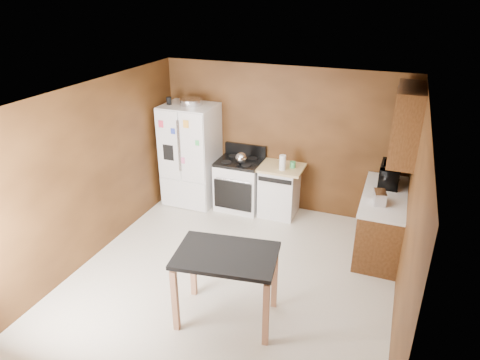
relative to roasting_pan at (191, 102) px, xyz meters
The scene contains 18 objects.
floor 3.07m from the roasting_pan, 51.65° to the right, with size 4.50×4.50×0.00m, color beige.
ceiling 2.54m from the roasting_pan, 51.65° to the right, with size 4.50×4.50×0.00m, color white.
wall_back 1.67m from the roasting_pan, 12.10° to the left, with size 4.20×4.20×0.00m, color brown.
wall_front 4.48m from the roasting_pan, 69.96° to the right, with size 4.20×4.20×0.00m, color brown.
wall_left 2.10m from the roasting_pan, 106.72° to the right, with size 4.50×4.50×0.00m, color brown.
wall_right 4.14m from the roasting_pan, 27.97° to the right, with size 4.50×4.50×0.00m, color brown.
roasting_pan is the anchor object (origin of this frame).
pen_cup 0.38m from the roasting_pan, 159.09° to the right, with size 0.09×0.09×0.13m, color black.
kettle 1.28m from the roasting_pan, ahead, with size 0.20×0.20×0.20m, color silver.
paper_towel 1.87m from the roasting_pan, ahead, with size 0.11×0.11×0.25m, color white.
green_canister 2.02m from the roasting_pan, ahead, with size 0.09×0.09×0.10m, color #46B665.
toaster 3.45m from the roasting_pan, 13.55° to the right, with size 0.15×0.25×0.18m, color silver.
microwave 3.44m from the roasting_pan, ahead, with size 0.54×0.36×0.30m, color black.
refrigerator 0.95m from the roasting_pan, 115.14° to the right, with size 0.90×0.80×1.80m.
gas_range 1.64m from the roasting_pan, ahead, with size 0.76×0.68×1.10m.
dishwasher 2.13m from the roasting_pan, ahead, with size 0.78×0.63×0.89m.
right_cabinets 3.52m from the roasting_pan, ahead, with size 0.63×1.58×2.45m.
island 3.38m from the roasting_pan, 56.83° to the right, with size 1.24×0.92×0.91m.
Camera 1 is at (1.82, -4.45, 3.66)m, focal length 32.00 mm.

